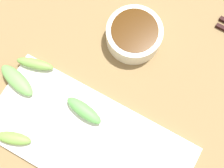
# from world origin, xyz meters

# --- Properties ---
(tabletop) EXTENTS (2.10, 2.10, 0.02)m
(tabletop) POSITION_xyz_m (0.00, 0.00, 0.01)
(tabletop) COLOR olive
(tabletop) RESTS_ON ground
(sauce_bowl) EXTENTS (0.11, 0.11, 0.05)m
(sauce_bowl) POSITION_xyz_m (-0.13, -0.02, 0.04)
(sauce_bowl) COLOR silver
(sauce_bowl) RESTS_ON tabletop
(serving_plate) EXTENTS (0.18, 0.39, 0.01)m
(serving_plate) POSITION_xyz_m (0.10, -0.00, 0.03)
(serving_plate) COLOR white
(serving_plate) RESTS_ON tabletop
(broccoli_stalk_0) EXTENTS (0.04, 0.07, 0.02)m
(broccoli_stalk_0) POSITION_xyz_m (0.16, -0.12, 0.04)
(broccoli_stalk_0) COLOR #72A545
(broccoli_stalk_0) RESTS_ON serving_plate
(broccoli_stalk_2) EXTENTS (0.05, 0.09, 0.02)m
(broccoli_stalk_2) POSITION_xyz_m (0.06, -0.18, 0.04)
(broccoli_stalk_2) COLOR #68A654
(broccoli_stalk_2) RESTS_ON serving_plate
(broccoli_stalk_3) EXTENTS (0.04, 0.08, 0.03)m
(broccoli_stalk_3) POSITION_xyz_m (0.05, -0.03, 0.05)
(broccoli_stalk_3) COLOR #5DAE53
(broccoli_stalk_3) RESTS_ON serving_plate
(broccoli_stalk_4) EXTENTS (0.04, 0.08, 0.02)m
(broccoli_stalk_4) POSITION_xyz_m (0.02, -0.16, 0.04)
(broccoli_stalk_4) COLOR #73A34A
(broccoli_stalk_4) RESTS_ON serving_plate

